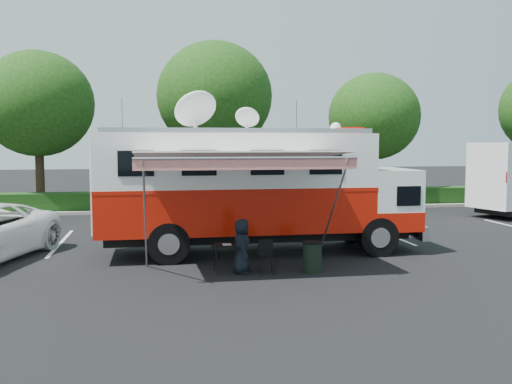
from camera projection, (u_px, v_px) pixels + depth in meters
ground_plane at (259, 253)px, 18.14m from camera, size 120.00×120.00×0.00m
back_border at (236, 114)px, 30.56m from camera, size 60.00×6.14×8.87m
stall_lines at (231, 238)px, 21.00m from camera, size 24.12×5.50×0.01m
command_truck at (256, 188)px, 17.95m from camera, size 10.09×2.78×4.85m
awning at (241, 157)px, 14.88m from camera, size 5.51×2.83×3.32m
person at (242, 273)px, 15.28m from camera, size 0.51×0.75×1.47m
folding_table at (229, 246)px, 15.33m from camera, size 1.02×0.84×0.76m
folding_chair at (266, 254)px, 15.26m from camera, size 0.52×0.54×0.90m
trash_bin at (312, 257)px, 15.43m from camera, size 0.55×0.55×0.83m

